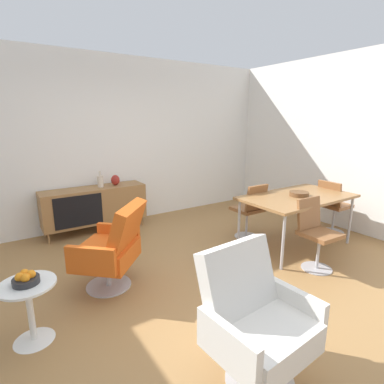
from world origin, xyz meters
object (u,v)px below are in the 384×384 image
at_px(sideboard, 95,205).
at_px(lounge_chair_red, 112,247).
at_px(dining_chair_front_left, 316,231).
at_px(armchair_black_shell, 255,318).
at_px(fruit_bowl, 26,279).
at_px(dining_table, 297,199).
at_px(dining_chair_far_end, 333,205).
at_px(wooden_bowl_on_table, 299,194).
at_px(dining_chair_back_left, 250,209).
at_px(vase_sculptural_dark, 115,180).
at_px(vase_cobalt, 100,181).
at_px(side_table_round, 30,306).

xyz_separation_m(sideboard, lounge_chair_red, (-0.33, -1.81, 0.03)).
xyz_separation_m(dining_chair_front_left, armchair_black_shell, (-1.78, -0.77, -0.00)).
bearing_deg(armchair_black_shell, fruit_bowl, 135.31).
bearing_deg(dining_table, dining_chair_far_end, 0.09).
distance_m(wooden_bowl_on_table, lounge_chair_red, 2.60).
xyz_separation_m(dining_chair_far_end, fruit_bowl, (-4.28, -0.09, 0.09)).
xyz_separation_m(dining_table, dining_chair_back_left, (-0.35, 0.56, -0.23)).
bearing_deg(vase_sculptural_dark, lounge_chair_red, -110.95).
distance_m(dining_table, dining_chair_back_left, 0.70).
xyz_separation_m(sideboard, dining_chair_back_left, (1.87, -1.60, 0.03)).
relative_size(vase_cobalt, armchair_black_shell, 0.27).
bearing_deg(dining_table, wooden_bowl_on_table, -78.32).
xyz_separation_m(dining_chair_far_end, lounge_chair_red, (-3.44, 0.35, -0.00)).
height_order(wooden_bowl_on_table, dining_chair_far_end, dining_chair_far_end).
relative_size(sideboard, side_table_round, 3.08).
bearing_deg(dining_chair_back_left, sideboard, 139.47).
height_order(vase_cobalt, lounge_chair_red, vase_cobalt).
distance_m(vase_cobalt, armchair_black_shell, 3.51).
height_order(sideboard, armchair_black_shell, armchair_black_shell).
bearing_deg(side_table_round, fruit_bowl, -123.10).
distance_m(sideboard, armchair_black_shell, 3.49).
relative_size(sideboard, dining_chair_far_end, 1.87).
xyz_separation_m(sideboard, side_table_round, (-1.17, -2.24, -0.12)).
bearing_deg(sideboard, wooden_bowl_on_table, -44.36).
bearing_deg(wooden_bowl_on_table, side_table_round, -178.85).
relative_size(dining_chair_back_left, dining_chair_front_left, 1.00).
bearing_deg(dining_chair_front_left, vase_cobalt, 122.80).
xyz_separation_m(wooden_bowl_on_table, side_table_round, (-3.39, -0.07, -0.45)).
distance_m(vase_sculptural_dark, dining_chair_far_end, 3.51).
height_order(sideboard, vase_cobalt, vase_cobalt).
height_order(dining_chair_front_left, lounge_chair_red, lounge_chair_red).
bearing_deg(wooden_bowl_on_table, vase_cobalt, 134.02).
bearing_deg(vase_cobalt, dining_chair_back_left, -42.45).
height_order(lounge_chair_red, armchair_black_shell, same).
relative_size(vase_cobalt, vase_sculptural_dark, 1.53).
relative_size(vase_cobalt, dining_chair_far_end, 0.30).
bearing_deg(side_table_round, dining_chair_front_left, -8.87).
relative_size(dining_chair_far_end, lounge_chair_red, 0.90).
bearing_deg(dining_chair_front_left, lounge_chair_red, 157.64).
xyz_separation_m(vase_cobalt, dining_table, (2.10, -2.16, -0.12)).
xyz_separation_m(vase_cobalt, armchair_black_shell, (-0.03, -3.49, -0.35)).
distance_m(vase_sculptural_dark, wooden_bowl_on_table, 2.86).
bearing_deg(dining_chair_front_left, dining_chair_back_left, 90.10).
relative_size(vase_sculptural_dark, armchair_black_shell, 0.18).
relative_size(sideboard, vase_cobalt, 6.18).
bearing_deg(sideboard, dining_table, -44.19).
bearing_deg(side_table_round, sideboard, 62.55).
height_order(dining_table, armchair_black_shell, armchair_black_shell).
xyz_separation_m(dining_chair_back_left, dining_chair_far_end, (1.24, -0.56, 0.00)).
relative_size(dining_chair_front_left, armchair_black_shell, 0.90).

